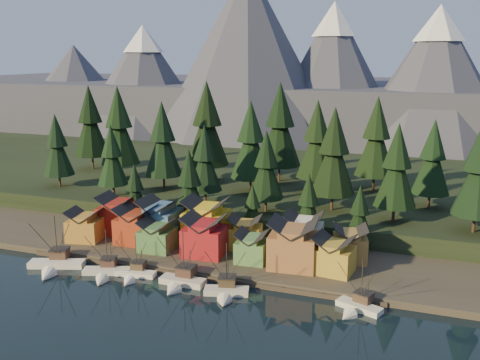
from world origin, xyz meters
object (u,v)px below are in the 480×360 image
(house_front_0, at_px, (85,224))
(boat_3, at_px, (180,274))
(boat_0, at_px, (54,259))
(boat_4, at_px, (226,285))
(boat_1, at_px, (105,267))
(house_front_1, at_px, (136,224))
(house_back_1, at_px, (160,218))
(house_back_0, at_px, (119,213))
(boat_6, at_px, (357,301))
(boat_2, at_px, (134,269))

(house_front_0, bearing_deg, boat_3, -33.54)
(boat_0, distance_m, boat_4, 40.28)
(boat_1, height_order, house_front_1, house_front_1)
(house_back_1, bearing_deg, boat_0, -123.16)
(house_front_1, relative_size, house_back_0, 0.92)
(boat_0, distance_m, house_front_0, 15.30)
(boat_1, height_order, boat_6, boat_1)
(boat_6, bearing_deg, boat_3, -157.60)
(boat_6, height_order, house_front_1, house_front_1)
(boat_0, height_order, boat_2, boat_0)
(boat_6, xyz_separation_m, house_back_1, (-50.76, 19.43, 4.72))
(boat_1, distance_m, house_back_0, 24.38)
(house_front_0, distance_m, house_front_1, 12.93)
(boat_4, relative_size, house_back_0, 1.15)
(boat_4, relative_size, boat_6, 1.06)
(house_front_1, bearing_deg, boat_1, -85.34)
(boat_3, distance_m, house_front_0, 35.03)
(boat_1, bearing_deg, house_front_0, 117.74)
(boat_0, relative_size, house_front_0, 1.49)
(house_back_0, bearing_deg, boat_0, -102.30)
(house_back_1, bearing_deg, boat_3, -52.74)
(boat_6, bearing_deg, house_back_0, -176.99)
(house_front_0, bearing_deg, house_front_1, 1.71)
(house_back_0, bearing_deg, boat_6, -23.88)
(boat_0, xyz_separation_m, boat_4, (40.27, 0.25, -0.02))
(house_back_1, bearing_deg, house_front_1, -133.86)
(boat_2, height_order, house_front_0, house_front_0)
(boat_1, height_order, boat_4, boat_4)
(boat_1, xyz_separation_m, boat_6, (52.61, 1.66, 0.17))
(boat_3, xyz_separation_m, boat_6, (35.27, 1.06, -0.39))
(boat_2, bearing_deg, house_front_1, 110.93)
(boat_3, xyz_separation_m, house_back_0, (-27.48, 21.06, 4.19))
(house_front_0, bearing_deg, boat_0, -91.96)
(boat_2, xyz_separation_m, house_back_0, (-16.44, 20.54, 4.82))
(boat_3, bearing_deg, boat_1, -177.28)
(house_front_1, xyz_separation_m, house_back_1, (4.13, 4.27, 0.60))
(house_back_0, distance_m, house_back_1, 12.00)
(boat_3, bearing_deg, house_front_0, 158.19)
(boat_1, relative_size, boat_4, 0.97)
(boat_3, relative_size, house_back_1, 1.23)
(boat_1, height_order, boat_2, boat_1)
(boat_1, bearing_deg, boat_3, -17.07)
(boat_0, xyz_separation_m, boat_1, (12.54, 0.79, -0.37))
(boat_0, bearing_deg, boat_4, -18.49)
(boat_2, xyz_separation_m, boat_3, (11.05, -0.51, 0.64))
(boat_4, bearing_deg, house_front_1, 134.79)
(house_front_1, bearing_deg, boat_0, -123.29)
(boat_0, xyz_separation_m, boat_6, (65.15, 2.45, -0.19))
(boat_2, height_order, house_back_0, house_back_0)
(boat_6, height_order, house_back_0, house_back_0)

